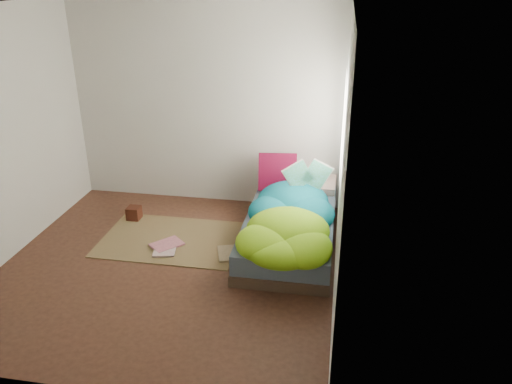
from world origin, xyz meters
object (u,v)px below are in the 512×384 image
bed (290,230)px  pillow_magenta (278,172)px  floor_book_a (154,249)px  open_book (308,167)px  floor_book_b (162,240)px  wooden_box (134,213)px

bed → pillow_magenta: (-0.24, 0.73, 0.41)m
floor_book_a → open_book: bearing=14.5°
floor_book_a → bed: bearing=6.2°
bed → pillow_magenta: size_ratio=4.24×
bed → floor_book_b: size_ratio=5.92×
pillow_magenta → bed: bearing=-78.2°
bed → wooden_box: size_ratio=12.62×
open_book → pillow_magenta: bearing=117.7°
pillow_magenta → floor_book_b: size_ratio=1.40×
pillow_magenta → floor_book_b: 1.65m
floor_book_a → wooden_box: bearing=115.6°
floor_book_b → bed: bearing=52.1°
pillow_magenta → open_book: bearing=-52.0°
pillow_magenta → floor_book_a: size_ratio=1.43×
wooden_box → floor_book_a: 0.88m
bed → open_book: (0.16, 0.32, 0.65)m
floor_book_a → floor_book_b: floor_book_b is taller
wooden_box → floor_book_b: bearing=-43.1°
wooden_box → floor_book_a: size_ratio=0.48×
pillow_magenta → floor_book_a: bearing=-142.8°
bed → open_book: bearing=63.9°
wooden_box → open_book: bearing=1.9°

